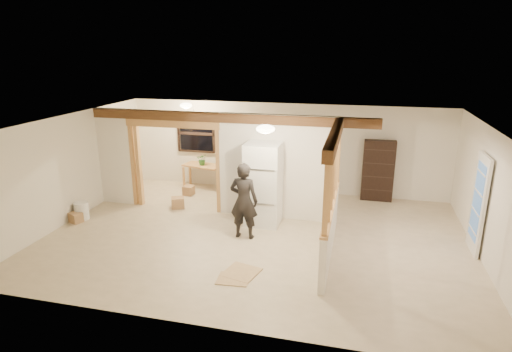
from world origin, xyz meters
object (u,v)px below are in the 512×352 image
(shop_vac, at_px, (126,185))
(bookshelf, at_px, (378,171))
(work_table, at_px, (203,176))
(woman, at_px, (244,201))
(refrigerator, at_px, (263,184))

(shop_vac, height_order, bookshelf, bookshelf)
(work_table, relative_size, bookshelf, 0.68)
(bookshelf, bearing_deg, work_table, -178.25)
(woman, bearing_deg, work_table, -53.02)
(woman, distance_m, bookshelf, 4.24)
(woman, relative_size, bookshelf, 1.02)
(refrigerator, relative_size, woman, 1.15)
(refrigerator, distance_m, shop_vac, 4.26)
(woman, distance_m, work_table, 3.67)
(woman, bearing_deg, shop_vac, -22.32)
(refrigerator, height_order, bookshelf, refrigerator)
(woman, distance_m, shop_vac, 4.30)
(work_table, bearing_deg, bookshelf, 13.75)
(woman, bearing_deg, bookshelf, -129.55)
(work_table, xyz_separation_m, bookshelf, (4.90, 0.15, 0.47))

